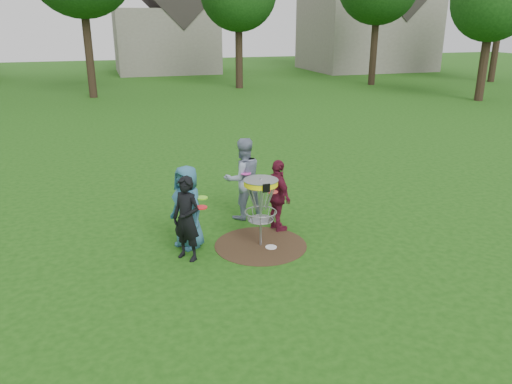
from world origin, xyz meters
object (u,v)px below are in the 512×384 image
object	(u,v)px
player_black	(187,219)
player_grey	(243,179)
player_blue	(187,207)
disc_golf_basket	(261,196)
player_maroon	(278,196)

from	to	relation	value
player_black	player_grey	xyz separation A→B (m)	(1.53, 1.65, 0.11)
player_blue	player_black	size ratio (longest dim) A/B	1.03
player_grey	disc_golf_basket	xyz separation A→B (m)	(-0.08, -1.51, 0.12)
player_maroon	player_black	bearing A→B (deg)	100.26
disc_golf_basket	player_blue	bearing A→B (deg)	163.58
player_black	player_blue	bearing A→B (deg)	127.02
player_grey	disc_golf_basket	world-z (taller)	player_grey
player_grey	disc_golf_basket	distance (m)	1.51
player_blue	player_black	distance (m)	0.54
disc_golf_basket	player_maroon	bearing A→B (deg)	47.70
player_black	player_grey	bearing A→B (deg)	95.95
player_blue	disc_golf_basket	xyz separation A→B (m)	(1.33, -0.39, 0.21)
player_blue	player_grey	world-z (taller)	player_grey
player_blue	player_grey	distance (m)	1.80
player_blue	disc_golf_basket	distance (m)	1.41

